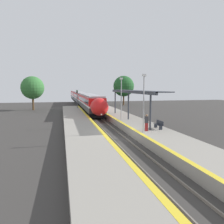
{
  "coord_description": "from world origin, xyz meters",
  "views": [
    {
      "loc": [
        -5.63,
        -21.04,
        5.31
      ],
      "look_at": [
        0.55,
        5.63,
        2.2
      ],
      "focal_mm": 35.0,
      "sensor_mm": 36.0,
      "label": 1
    }
  ],
  "objects": [
    {
      "name": "lamppost_mid",
      "position": [
        2.18,
        7.18,
        4.12
      ],
      "size": [
        0.36,
        0.2,
        5.72
      ],
      "color": "#9E9EA3",
      "rests_on": "platform_right"
    },
    {
      "name": "rail_right",
      "position": [
        0.72,
        0.0,
        0.07
      ],
      "size": [
        0.08,
        90.0,
        0.15
      ],
      "primitive_type": "cube",
      "color": "slate",
      "rests_on": "ground_plane"
    },
    {
      "name": "ground_plane",
      "position": [
        0.0,
        0.0,
        0.0
      ],
      "size": [
        120.0,
        120.0,
        0.0
      ],
      "primitive_type": "plane",
      "color": "#383533"
    },
    {
      "name": "platform_bench",
      "position": [
        4.54,
        0.43,
        1.33
      ],
      "size": [
        0.44,
        1.65,
        0.89
      ],
      "color": "#2D333D",
      "rests_on": "platform_right"
    },
    {
      "name": "background_tree_right",
      "position": [
        12.41,
        41.5,
        5.62
      ],
      "size": [
        6.12,
        6.12,
        8.69
      ],
      "color": "brown",
      "rests_on": "ground_plane"
    },
    {
      "name": "background_tree_left",
      "position": [
        -12.12,
        32.57,
        5.21
      ],
      "size": [
        5.27,
        5.27,
        7.86
      ],
      "color": "brown",
      "rests_on": "ground_plane"
    },
    {
      "name": "train",
      "position": [
        0.0,
        45.55,
        2.22
      ],
      "size": [
        2.88,
        71.29,
        3.87
      ],
      "color": "black",
      "rests_on": "ground_plane"
    },
    {
      "name": "lamppost_near",
      "position": [
        2.18,
        -1.06,
        4.12
      ],
      "size": [
        0.36,
        0.2,
        5.72
      ],
      "color": "#9E9EA3",
      "rests_on": "platform_right"
    },
    {
      "name": "person_waiting",
      "position": [
        2.75,
        -0.47,
        1.76
      ],
      "size": [
        0.36,
        0.23,
        1.73
      ],
      "color": "maroon",
      "rests_on": "platform_right"
    },
    {
      "name": "railway_signal",
      "position": [
        -2.38,
        25.84,
        2.87
      ],
      "size": [
        0.28,
        0.28,
        4.74
      ],
      "color": "#59595E",
      "rests_on": "ground_plane"
    },
    {
      "name": "platform_left",
      "position": [
        -3.49,
        0.0,
        0.43
      ],
      "size": [
        3.85,
        64.0,
        0.87
      ],
      "color": "gray",
      "rests_on": "ground_plane"
    },
    {
      "name": "rail_left",
      "position": [
        -0.72,
        0.0,
        0.07
      ],
      "size": [
        0.08,
        90.0,
        0.15
      ],
      "primitive_type": "cube",
      "color": "slate",
      "rests_on": "ground_plane"
    },
    {
      "name": "station_canopy",
      "position": [
        3.97,
        7.8,
        4.63
      ],
      "size": [
        2.02,
        18.36,
        4.03
      ],
      "color": "#333842",
      "rests_on": "platform_right"
    },
    {
      "name": "platform_right",
      "position": [
        3.6,
        0.0,
        0.43
      ],
      "size": [
        4.08,
        64.0,
        0.87
      ],
      "color": "gray",
      "rests_on": "ground_plane"
    }
  ]
}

